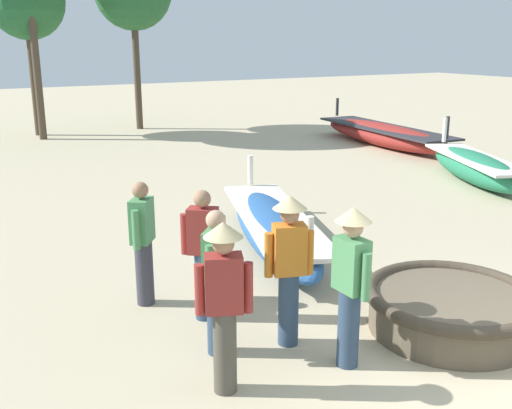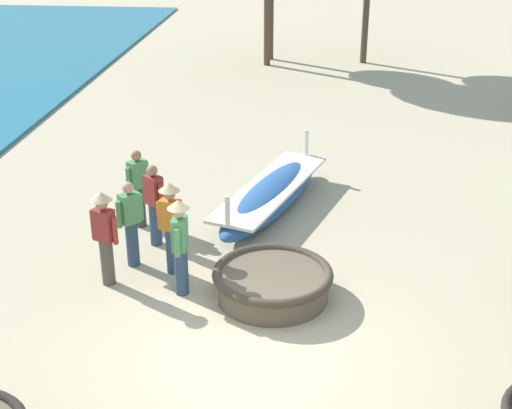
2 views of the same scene
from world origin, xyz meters
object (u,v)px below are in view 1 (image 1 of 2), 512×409
object	(u,v)px
long_boat_green_hull	(476,167)
fisherman_standing_right	(217,279)
long_boat_ochre_hull	(274,228)
tree_tall_back	(26,2)
long_boat_red_hull	(384,134)
fisherman_standing_left	(351,277)
fisherman_with_hat	(224,297)
fisherman_crouching	(289,261)
coracle_upturned	(450,308)
fisherman_hauling	(143,240)
fisherman_by_coracle	(203,252)

from	to	relation	value
long_boat_green_hull	fisherman_standing_right	distance (m)	9.50
long_boat_green_hull	long_boat_ochre_hull	bearing A→B (deg)	-166.62
long_boat_green_hull	tree_tall_back	world-z (taller)	tree_tall_back
long_boat_red_hull	fisherman_standing_left	distance (m)	13.30
long_boat_red_hull	fisherman_with_hat	distance (m)	14.06
long_boat_red_hull	fisherman_crouching	distance (m)	13.01
fisherman_standing_right	fisherman_with_hat	bearing A→B (deg)	-110.50
coracle_upturned	long_boat_green_hull	bearing A→B (deg)	39.00
fisherman_standing_right	fisherman_standing_left	size ratio (longest dim) A/B	0.94
coracle_upturned	fisherman_with_hat	world-z (taller)	fisherman_with_hat
coracle_upturned	tree_tall_back	size ratio (longest dim) A/B	0.35
fisherman_hauling	fisherman_by_coracle	xyz separation A→B (m)	(0.48, -0.73, 0.00)
fisherman_with_hat	fisherman_hauling	distance (m)	2.22
long_boat_green_hull	fisherman_standing_right	size ratio (longest dim) A/B	2.59
fisherman_with_hat	fisherman_standing_left	xyz separation A→B (m)	(1.29, -0.20, 0.00)
tree_tall_back	fisherman_crouching	bearing A→B (deg)	-91.41
long_boat_red_hull	tree_tall_back	size ratio (longest dim) A/B	1.08
long_boat_red_hull	fisherman_by_coracle	distance (m)	12.72
fisherman_standing_right	fisherman_by_coracle	world-z (taller)	same
tree_tall_back	fisherman_hauling	bearing A→B (deg)	-95.43
long_boat_green_hull	fisherman_standing_left	size ratio (longest dim) A/B	2.44
fisherman_with_hat	long_boat_green_hull	bearing A→B (deg)	28.21
fisherman_standing_left	fisherman_hauling	bearing A→B (deg)	117.99
fisherman_hauling	coracle_upturned	bearing A→B (deg)	-40.91
long_boat_green_hull	fisherman_hauling	world-z (taller)	fisherman_hauling
long_boat_green_hull	fisherman_crouching	size ratio (longest dim) A/B	2.44
coracle_upturned	fisherman_with_hat	bearing A→B (deg)	176.38
fisherman_with_hat	fisherman_by_coracle	size ratio (longest dim) A/B	1.06
fisherman_with_hat	fisherman_hauling	size ratio (longest dim) A/B	1.06
coracle_upturned	long_boat_ochre_hull	size ratio (longest dim) A/B	0.44
long_boat_ochre_hull	fisherman_with_hat	xyz separation A→B (m)	(-2.49, -3.23, 0.64)
fisherman_hauling	fisherman_standing_right	distance (m)	1.56
long_boat_ochre_hull	long_boat_red_hull	bearing A→B (deg)	38.97
fisherman_with_hat	tree_tall_back	xyz separation A→B (m)	(1.41, 17.03, 3.38)
long_boat_ochre_hull	fisherman_standing_right	world-z (taller)	fisherman_standing_right
coracle_upturned	long_boat_ochre_hull	bearing A→B (deg)	94.65
long_boat_green_hull	coracle_upturned	bearing A→B (deg)	-141.00
long_boat_red_hull	long_boat_green_hull	bearing A→B (deg)	-107.09
fisherman_with_hat	fisherman_standing_right	world-z (taller)	fisherman_with_hat
tree_tall_back	long_boat_green_hull	bearing A→B (deg)	-58.92
coracle_upturned	fisherman_crouching	world-z (taller)	fisherman_crouching
fisherman_crouching	fisherman_with_hat	xyz separation A→B (m)	(-1.00, -0.47, 0.00)
fisherman_standing_left	tree_tall_back	world-z (taller)	tree_tall_back
fisherman_standing_right	fisherman_by_coracle	bearing A→B (deg)	74.54
long_boat_ochre_hull	fisherman_standing_right	xyz separation A→B (m)	(-2.23, -2.55, 0.51)
coracle_upturned	fisherman_by_coracle	xyz separation A→B (m)	(-2.29, 1.66, 0.56)
long_boat_ochre_hull	long_boat_red_hull	size ratio (longest dim) A/B	0.74
long_boat_red_hull	long_boat_green_hull	size ratio (longest dim) A/B	1.49
fisherman_with_hat	fisherman_standing_left	world-z (taller)	same
fisherman_hauling	fisherman_by_coracle	world-z (taller)	same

